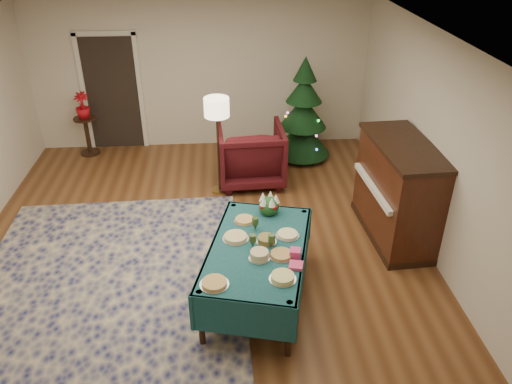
{
  "coord_description": "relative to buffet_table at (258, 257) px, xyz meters",
  "views": [
    {
      "loc": [
        0.35,
        -5.35,
        3.97
      ],
      "look_at": [
        0.74,
        -0.01,
        0.9
      ],
      "focal_mm": 35.0,
      "sensor_mm": 36.0,
      "label": 1
    }
  ],
  "objects": [
    {
      "name": "room_shell",
      "position": [
        -0.69,
        0.9,
        0.78
      ],
      "size": [
        7.0,
        7.0,
        7.0
      ],
      "color": "#593319",
      "rests_on": "ground"
    },
    {
      "name": "doorway",
      "position": [
        -2.29,
        4.38,
        0.53
      ],
      "size": [
        1.08,
        0.04,
        2.16
      ],
      "color": "black",
      "rests_on": "ground"
    },
    {
      "name": "rug",
      "position": [
        -1.76,
        0.17,
        -0.56
      ],
      "size": [
        3.3,
        4.28,
        0.02
      ],
      "primitive_type": "cube",
      "rotation": [
        0.0,
        0.0,
        0.02
      ],
      "color": "navy",
      "rests_on": "ground"
    },
    {
      "name": "buffet_table",
      "position": [
        0.0,
        0.0,
        0.0
      ],
      "size": [
        1.47,
        2.02,
        0.71
      ],
      "color": "black",
      "rests_on": "ground"
    },
    {
      "name": "platter_0",
      "position": [
        -0.48,
        -0.6,
        0.16
      ],
      "size": [
        0.3,
        0.3,
        0.04
      ],
      "color": "silver",
      "rests_on": "buffet_table"
    },
    {
      "name": "platter_1",
      "position": [
        0.21,
        -0.57,
        0.17
      ],
      "size": [
        0.28,
        0.28,
        0.06
      ],
      "color": "silver",
      "rests_on": "buffet_table"
    },
    {
      "name": "platter_2",
      "position": [
        0.0,
        -0.21,
        0.19
      ],
      "size": [
        0.23,
        0.23,
        0.1
      ],
      "color": "silver",
      "rests_on": "buffet_table"
    },
    {
      "name": "platter_3",
      "position": [
        0.24,
        -0.19,
        0.16
      ],
      "size": [
        0.27,
        0.27,
        0.04
      ],
      "color": "silver",
      "rests_on": "buffet_table"
    },
    {
      "name": "platter_4",
      "position": [
        -0.24,
        0.17,
        0.16
      ],
      "size": [
        0.3,
        0.3,
        0.05
      ],
      "color": "silver",
      "rests_on": "buffet_table"
    },
    {
      "name": "platter_5",
      "position": [
        0.1,
        0.08,
        0.17
      ],
      "size": [
        0.23,
        0.23,
        0.07
      ],
      "color": "silver",
      "rests_on": "buffet_table"
    },
    {
      "name": "platter_6",
      "position": [
        0.36,
        0.18,
        0.16
      ],
      "size": [
        0.27,
        0.27,
        0.04
      ],
      "color": "silver",
      "rests_on": "buffet_table"
    },
    {
      "name": "platter_7",
      "position": [
        -0.12,
        0.52,
        0.16
      ],
      "size": [
        0.26,
        0.26,
        0.04
      ],
      "color": "silver",
      "rests_on": "buffet_table"
    },
    {
      "name": "goblet_0",
      "position": [
        -0.0,
        0.33,
        0.23
      ],
      "size": [
        0.08,
        0.08,
        0.17
      ],
      "color": "#2D471E",
      "rests_on": "buffet_table"
    },
    {
      "name": "goblet_1",
      "position": [
        0.15,
        -0.02,
        0.23
      ],
      "size": [
        0.08,
        0.08,
        0.17
      ],
      "color": "#2D471E",
      "rests_on": "buffet_table"
    },
    {
      "name": "goblet_2",
      "position": [
        -0.06,
        -0.0,
        0.23
      ],
      "size": [
        0.08,
        0.08,
        0.17
      ],
      "color": "#2D471E",
      "rests_on": "buffet_table"
    },
    {
      "name": "napkin_stack",
      "position": [
        0.37,
        -0.38,
        0.16
      ],
      "size": [
        0.17,
        0.17,
        0.04
      ],
      "primitive_type": "cube",
      "rotation": [
        0.0,
        0.0,
        -0.24
      ],
      "color": "#E43F74",
      "rests_on": "buffet_table"
    },
    {
      "name": "gift_box",
      "position": [
        0.39,
        -0.21,
        0.19
      ],
      "size": [
        0.14,
        0.14,
        0.09
      ],
      "primitive_type": "cube",
      "rotation": [
        0.0,
        0.0,
        -0.24
      ],
      "color": "#E13E80",
      "rests_on": "buffet_table"
    },
    {
      "name": "centerpiece",
      "position": [
        0.19,
        0.68,
        0.26
      ],
      "size": [
        0.26,
        0.26,
        0.29
      ],
      "color": "#1E4C1E",
      "rests_on": "buffet_table"
    },
    {
      "name": "armchair",
      "position": [
        0.1,
        2.83,
        -0.03
      ],
      "size": [
        1.08,
        1.01,
        1.07
      ],
      "primitive_type": "imported",
      "rotation": [
        0.0,
        0.0,
        3.18
      ],
      "color": "#410E12",
      "rests_on": "ground"
    },
    {
      "name": "floor_lamp",
      "position": [
        -0.41,
        2.53,
        0.75
      ],
      "size": [
        0.38,
        0.38,
        1.55
      ],
      "color": "#A57F3F",
      "rests_on": "ground"
    },
    {
      "name": "side_table",
      "position": [
        -2.79,
        4.1,
        -0.23
      ],
      "size": [
        0.39,
        0.39,
        0.7
      ],
      "color": "black",
      "rests_on": "ground"
    },
    {
      "name": "potted_plant",
      "position": [
        -2.79,
        4.1,
        0.26
      ],
      "size": [
        0.26,
        0.46,
        0.26
      ],
      "primitive_type": "imported",
      "color": "#B70D16",
      "rests_on": "side_table"
    },
    {
      "name": "christmas_tree",
      "position": [
        1.07,
        3.67,
        0.26
      ],
      "size": [
        1.06,
        1.06,
        1.83
      ],
      "color": "black",
      "rests_on": "ground"
    },
    {
      "name": "piano",
      "position": [
        1.95,
        1.14,
        0.1
      ],
      "size": [
        0.83,
        1.62,
        1.37
      ],
      "color": "black",
      "rests_on": "ground"
    }
  ]
}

